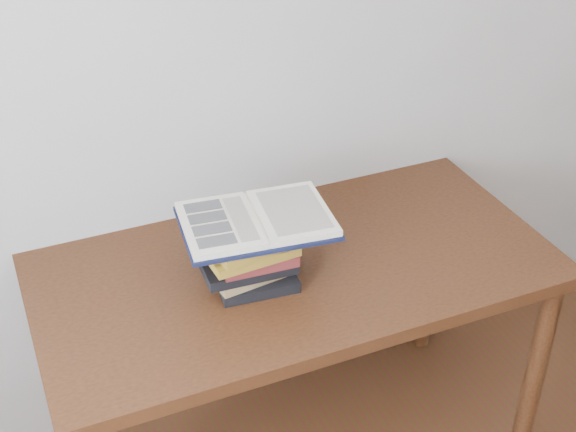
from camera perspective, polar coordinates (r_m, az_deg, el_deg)
name	(u,v)px	position (r m, az deg, el deg)	size (l,w,h in m)	color
desk	(296,291)	(2.35, 0.56, -5.35)	(1.48, 0.74, 0.79)	#492912
book_stack	(251,257)	(2.16, -2.64, -2.96)	(0.27, 0.20, 0.18)	black
open_book	(257,220)	(2.13, -2.24, -0.32)	(0.43, 0.32, 0.03)	black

